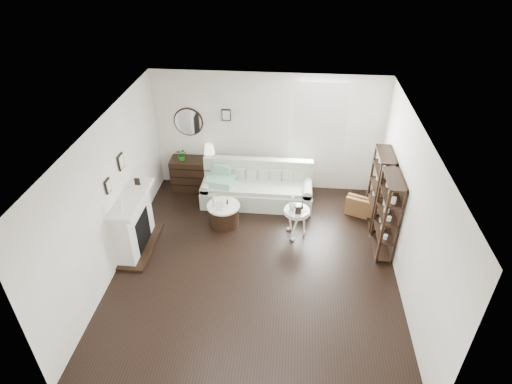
# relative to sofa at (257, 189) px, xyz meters

# --- Properties ---
(room) EXTENTS (5.50, 5.50, 5.50)m
(room) POSITION_rel_sofa_xyz_m (0.90, 0.63, 1.29)
(room) COLOR black
(room) RESTS_ON ground
(fireplace) EXTENTS (0.50, 1.40, 1.84)m
(fireplace) POSITION_rel_sofa_xyz_m (-2.15, -1.77, 0.23)
(fireplace) COLOR white
(fireplace) RESTS_ON ground
(shelf_unit_far) EXTENTS (0.30, 0.80, 1.60)m
(shelf_unit_far) POSITION_rel_sofa_xyz_m (2.50, -0.52, 0.49)
(shelf_unit_far) COLOR black
(shelf_unit_far) RESTS_ON ground
(shelf_unit_near) EXTENTS (0.30, 0.80, 1.60)m
(shelf_unit_near) POSITION_rel_sofa_xyz_m (2.50, -1.42, 0.49)
(shelf_unit_near) COLOR black
(shelf_unit_near) RESTS_ON ground
(sofa) EXTENTS (2.39, 0.83, 0.93)m
(sofa) POSITION_rel_sofa_xyz_m (0.00, 0.00, 0.00)
(sofa) COLOR beige
(sofa) RESTS_ON ground
(quilt) EXTENTS (0.62, 0.54, 0.14)m
(quilt) POSITION_rel_sofa_xyz_m (-0.78, -0.12, 0.24)
(quilt) COLOR #227D5F
(quilt) RESTS_ON sofa
(suitcase) EXTENTS (0.67, 0.43, 0.42)m
(suitcase) POSITION_rel_sofa_xyz_m (2.23, -0.34, -0.10)
(suitcase) COLOR brown
(suitcase) RESTS_ON ground
(dresser) EXTENTS (1.13, 0.49, 0.75)m
(dresser) POSITION_rel_sofa_xyz_m (-1.43, 0.40, 0.07)
(dresser) COLOR black
(dresser) RESTS_ON ground
(table_lamp) EXTENTS (0.27, 0.27, 0.39)m
(table_lamp) POSITION_rel_sofa_xyz_m (-1.10, 0.40, 0.64)
(table_lamp) COLOR #EEE5C8
(table_lamp) RESTS_ON dresser
(potted_plant) EXTENTS (0.33, 0.31, 0.29)m
(potted_plant) POSITION_rel_sofa_xyz_m (-1.71, 0.35, 0.59)
(potted_plant) COLOR #1C5518
(potted_plant) RESTS_ON dresser
(drum_table) EXTENTS (0.67, 0.67, 0.46)m
(drum_table) POSITION_rel_sofa_xyz_m (-0.60, -0.90, -0.07)
(drum_table) COLOR black
(drum_table) RESTS_ON ground
(pedestal_table) EXTENTS (0.51, 0.51, 0.61)m
(pedestal_table) POSITION_rel_sofa_xyz_m (0.87, -1.13, 0.25)
(pedestal_table) COLOR silver
(pedestal_table) RESTS_ON ground
(eiffel_drum) EXTENTS (0.13, 0.13, 0.17)m
(eiffel_drum) POSITION_rel_sofa_xyz_m (-0.53, -0.86, 0.24)
(eiffel_drum) COLOR black
(eiffel_drum) RESTS_ON drum_table
(bottle_drum) EXTENTS (0.07, 0.07, 0.30)m
(bottle_drum) POSITION_rel_sofa_xyz_m (-0.77, -0.98, 0.31)
(bottle_drum) COLOR silver
(bottle_drum) RESTS_ON drum_table
(card_frame_drum) EXTENTS (0.15, 0.06, 0.19)m
(card_frame_drum) POSITION_rel_sofa_xyz_m (-0.65, -1.07, 0.25)
(card_frame_drum) COLOR white
(card_frame_drum) RESTS_ON drum_table
(eiffel_ped) EXTENTS (0.13, 0.13, 0.20)m
(eiffel_ped) POSITION_rel_sofa_xyz_m (0.97, -1.10, 0.40)
(eiffel_ped) COLOR black
(eiffel_ped) RESTS_ON pedestal_table
(flask_ped) EXTENTS (0.15, 0.15, 0.28)m
(flask_ped) POSITION_rel_sofa_xyz_m (0.78, -1.11, 0.44)
(flask_ped) COLOR silver
(flask_ped) RESTS_ON pedestal_table
(card_frame_ped) EXTENTS (0.11, 0.05, 0.15)m
(card_frame_ped) POSITION_rel_sofa_xyz_m (0.89, -1.26, 0.38)
(card_frame_ped) COLOR black
(card_frame_ped) RESTS_ON pedestal_table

